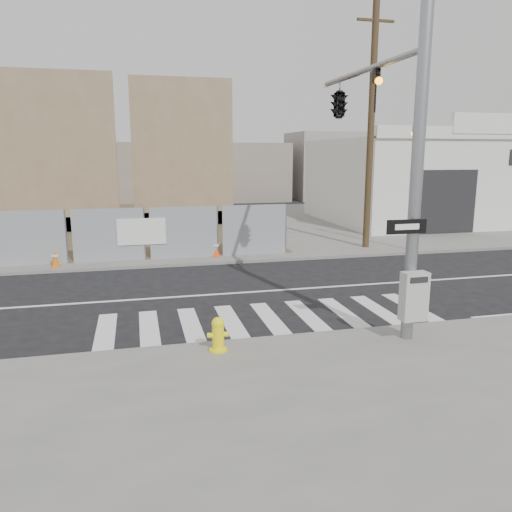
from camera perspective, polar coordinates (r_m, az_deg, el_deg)
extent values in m
plane|color=black|center=(15.07, -0.91, -4.18)|extent=(100.00, 100.00, 0.00)
cube|color=slate|center=(28.61, -7.11, 3.40)|extent=(50.00, 20.00, 0.12)
cylinder|color=gray|center=(10.95, 17.87, 8.56)|extent=(0.26, 0.26, 7.00)
cylinder|color=gray|center=(13.38, 12.44, 20.04)|extent=(0.14, 5.20, 0.14)
cube|color=#B2B2AF|center=(11.07, 17.60, -4.42)|extent=(0.55, 0.30, 1.05)
cube|color=black|center=(10.77, 16.84, 3.23)|extent=(0.90, 0.03, 0.30)
cube|color=silver|center=(10.76, 16.89, 3.21)|extent=(0.55, 0.01, 0.12)
imported|color=black|center=(12.77, 13.56, 17.92)|extent=(0.16, 0.20, 1.00)
imported|color=black|center=(14.76, 9.52, 17.18)|extent=(0.53, 2.48, 1.00)
cylinder|color=gray|center=(21.87, 17.31, 7.48)|extent=(0.12, 0.12, 5.20)
imported|color=black|center=(21.86, 17.72, 14.02)|extent=(0.16, 0.20, 1.00)
cube|color=#7C654A|center=(27.41, -22.04, 10.82)|extent=(6.00, 0.50, 8.00)
cube|color=#7C654A|center=(28.04, -21.37, 3.48)|extent=(6.00, 1.30, 0.80)
cube|color=#7C654A|center=(28.27, -8.35, 11.53)|extent=(5.50, 0.50, 8.00)
cube|color=#7C654A|center=(28.89, -8.21, 4.37)|extent=(5.50, 1.30, 0.80)
cube|color=silver|center=(32.16, 18.89, 8.18)|extent=(12.00, 10.00, 4.80)
cube|color=silver|center=(28.05, 24.81, 12.66)|extent=(12.00, 0.30, 0.60)
cube|color=silver|center=(28.03, 24.96, 13.57)|extent=(4.00, 0.30, 1.00)
cube|color=black|center=(26.94, 20.86, 5.79)|extent=(3.40, 0.06, 3.20)
cylinder|color=#453720|center=(21.92, 12.99, 13.99)|extent=(0.28, 0.28, 10.00)
cube|color=#453720|center=(22.52, 13.52, 24.72)|extent=(1.60, 0.10, 0.10)
cylinder|color=#FFF00E|center=(10.49, -4.34, -10.60)|extent=(0.47, 0.47, 0.04)
cylinder|color=#FFF00E|center=(10.39, -4.36, -9.26)|extent=(0.31, 0.31, 0.56)
sphere|color=#FFF00E|center=(10.29, -4.39, -7.69)|extent=(0.26, 0.26, 0.26)
cylinder|color=#FFF00E|center=(10.35, -5.19, -9.02)|extent=(0.16, 0.14, 0.10)
cylinder|color=#FFF00E|center=(10.40, -3.54, -8.91)|extent=(0.16, 0.14, 0.10)
cube|color=orange|center=(19.29, -21.92, -1.10)|extent=(0.38, 0.38, 0.03)
cone|color=orange|center=(19.23, -21.99, -0.23)|extent=(0.34, 0.34, 0.63)
cylinder|color=silver|center=(19.22, -22.01, 0.03)|extent=(0.24, 0.24, 0.07)
cube|color=#FF430D|center=(19.85, -4.61, 0.05)|extent=(0.40, 0.40, 0.03)
cone|color=#FF430D|center=(19.79, -4.63, 0.98)|extent=(0.36, 0.36, 0.68)
cylinder|color=silver|center=(19.77, -4.63, 1.26)|extent=(0.26, 0.26, 0.08)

